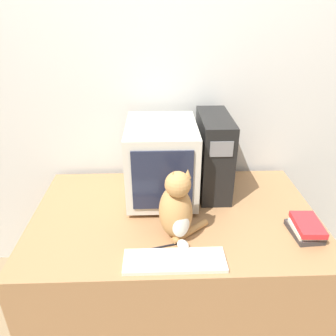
{
  "coord_description": "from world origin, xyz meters",
  "views": [
    {
      "loc": [
        -0.09,
        -1.0,
        1.78
      ],
      "look_at": [
        -0.04,
        0.48,
        1.02
      ],
      "focal_mm": 35.0,
      "sensor_mm": 36.0,
      "label": 1
    }
  ],
  "objects_px": {
    "computer_tower": "(213,154)",
    "pen": "(162,247)",
    "book_stack": "(306,228)",
    "crt_monitor": "(162,161)",
    "keyboard": "(175,260)",
    "cat": "(177,209)"
  },
  "relations": [
    {
      "from": "computer_tower",
      "to": "pen",
      "type": "relative_size",
      "value": 3.21
    },
    {
      "from": "cat",
      "to": "book_stack",
      "type": "bearing_deg",
      "value": -17.75
    },
    {
      "from": "computer_tower",
      "to": "crt_monitor",
      "type": "bearing_deg",
      "value": -166.97
    },
    {
      "from": "crt_monitor",
      "to": "book_stack",
      "type": "xyz_separation_m",
      "value": [
        0.7,
        -0.39,
        -0.19
      ]
    },
    {
      "from": "computer_tower",
      "to": "book_stack",
      "type": "bearing_deg",
      "value": -49.42
    },
    {
      "from": "keyboard",
      "to": "cat",
      "type": "bearing_deg",
      "value": 84.02
    },
    {
      "from": "keyboard",
      "to": "book_stack",
      "type": "relative_size",
      "value": 2.2
    },
    {
      "from": "crt_monitor",
      "to": "keyboard",
      "type": "xyz_separation_m",
      "value": [
        0.05,
        -0.56,
        -0.22
      ]
    },
    {
      "from": "cat",
      "to": "pen",
      "type": "height_order",
      "value": "cat"
    },
    {
      "from": "crt_monitor",
      "to": "cat",
      "type": "height_order",
      "value": "crt_monitor"
    },
    {
      "from": "pen",
      "to": "computer_tower",
      "type": "bearing_deg",
      "value": 59.62
    },
    {
      "from": "computer_tower",
      "to": "keyboard",
      "type": "xyz_separation_m",
      "value": [
        -0.26,
        -0.63,
        -0.22
      ]
    },
    {
      "from": "crt_monitor",
      "to": "pen",
      "type": "bearing_deg",
      "value": -90.87
    },
    {
      "from": "book_stack",
      "to": "keyboard",
      "type": "bearing_deg",
      "value": -165.51
    },
    {
      "from": "keyboard",
      "to": "cat",
      "type": "distance_m",
      "value": 0.24
    },
    {
      "from": "book_stack",
      "to": "pen",
      "type": "height_order",
      "value": "book_stack"
    },
    {
      "from": "pen",
      "to": "cat",
      "type": "bearing_deg",
      "value": 48.95
    },
    {
      "from": "computer_tower",
      "to": "pen",
      "type": "bearing_deg",
      "value": -120.38
    },
    {
      "from": "crt_monitor",
      "to": "book_stack",
      "type": "bearing_deg",
      "value": -29.21
    },
    {
      "from": "crt_monitor",
      "to": "book_stack",
      "type": "height_order",
      "value": "crt_monitor"
    },
    {
      "from": "keyboard",
      "to": "cat",
      "type": "relative_size",
      "value": 1.21
    },
    {
      "from": "computer_tower",
      "to": "book_stack",
      "type": "distance_m",
      "value": 0.64
    }
  ]
}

